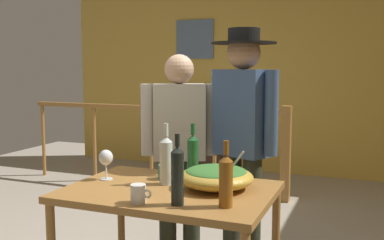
{
  "coord_description": "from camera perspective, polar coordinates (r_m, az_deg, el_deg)",
  "views": [
    {
      "loc": [
        1.38,
        -2.83,
        1.46
      ],
      "look_at": [
        0.32,
        -0.17,
        1.12
      ],
      "focal_mm": 41.95,
      "sensor_mm": 36.0,
      "label": 1
    }
  ],
  "objects": [
    {
      "name": "serving_table",
      "position": [
        2.66,
        -2.87,
        -10.32
      ],
      "size": [
        1.19,
        0.83,
        0.76
      ],
      "color": "#9E6B33",
      "rests_on": "ground_plane"
    },
    {
      "name": "wine_glass",
      "position": [
        2.85,
        -10.89,
        -4.84
      ],
      "size": [
        0.09,
        0.09,
        0.19
      ],
      "color": "silver",
      "rests_on": "serving_table"
    },
    {
      "name": "flat_screen_tv",
      "position": [
        6.23,
        0.17,
        0.04
      ],
      "size": [
        0.53,
        0.12,
        0.42
      ],
      "color": "black",
      "rests_on": "tv_console"
    },
    {
      "name": "stair_railing",
      "position": [
        5.22,
        0.11,
        -1.88
      ],
      "size": [
        3.33,
        0.1,
        1.05
      ],
      "color": "#9E6B33",
      "rests_on": "ground_plane"
    },
    {
      "name": "person_standing_right",
      "position": [
        3.15,
        6.46,
        -1.01
      ],
      "size": [
        0.53,
        0.45,
        1.72
      ],
      "rotation": [
        0.0,
        0.0,
        2.73
      ],
      "color": "#2D3323",
      "rests_on": "ground_plane"
    },
    {
      "name": "wine_bottle_clear",
      "position": [
        2.69,
        -3.32,
        -5.0
      ],
      "size": [
        0.08,
        0.08,
        0.37
      ],
      "color": "silver",
      "rests_on": "serving_table"
    },
    {
      "name": "back_wall",
      "position": [
        6.29,
        9.07,
        6.56
      ],
      "size": [
        5.87,
        0.1,
        2.89
      ],
      "primitive_type": "cube",
      "color": "gold",
      "rests_on": "ground_plane"
    },
    {
      "name": "mug_teal",
      "position": [
        2.84,
        -3.37,
        -6.6
      ],
      "size": [
        0.13,
        0.09,
        0.09
      ],
      "color": "teal",
      "rests_on": "serving_table"
    },
    {
      "name": "mug_white",
      "position": [
        2.36,
        -6.8,
        -9.29
      ],
      "size": [
        0.12,
        0.08,
        0.1
      ],
      "color": "white",
      "rests_on": "serving_table"
    },
    {
      "name": "wine_bottle_amber",
      "position": [
        2.27,
        4.32,
        -7.61
      ],
      "size": [
        0.07,
        0.07,
        0.34
      ],
      "color": "brown",
      "rests_on": "serving_table"
    },
    {
      "name": "salad_bowl",
      "position": [
        2.62,
        3.09,
        -7.13
      ],
      "size": [
        0.43,
        0.43,
        0.23
      ],
      "color": "gold",
      "rests_on": "serving_table"
    },
    {
      "name": "tv_console",
      "position": [
        6.33,
        0.27,
        -4.34
      ],
      "size": [
        0.9,
        0.4,
        0.48
      ],
      "primitive_type": "cube",
      "color": "#38281E",
      "rests_on": "ground_plane"
    },
    {
      "name": "wine_bottle_dark",
      "position": [
        2.29,
        -1.87,
        -6.98
      ],
      "size": [
        0.07,
        0.07,
        0.37
      ],
      "color": "black",
      "rests_on": "serving_table"
    },
    {
      "name": "person_standing_left",
      "position": [
        3.33,
        -1.61,
        -2.78
      ],
      "size": [
        0.53,
        0.35,
        1.55
      ],
      "rotation": [
        0.0,
        0.0,
        3.55
      ],
      "color": "#2D3323",
      "rests_on": "ground_plane"
    },
    {
      "name": "framed_picture",
      "position": [
        6.53,
        0.36,
        10.21
      ],
      "size": [
        0.57,
        0.03,
        0.55
      ],
      "primitive_type": "cube",
      "color": "slate"
    },
    {
      "name": "wine_bottle_green",
      "position": [
        2.91,
        0.11,
        -4.36
      ],
      "size": [
        0.07,
        0.07,
        0.34
      ],
      "color": "#1E5628",
      "rests_on": "serving_table"
    }
  ]
}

